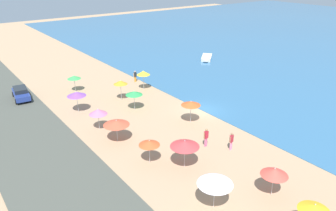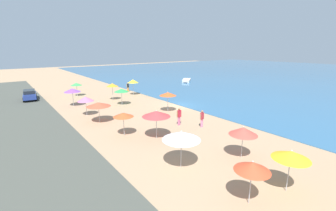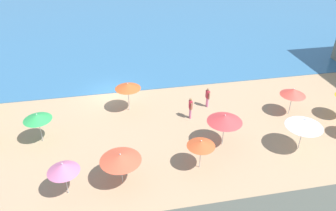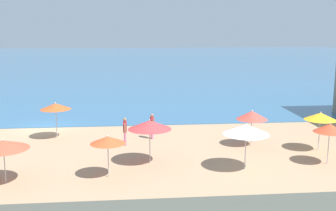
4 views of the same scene
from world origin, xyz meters
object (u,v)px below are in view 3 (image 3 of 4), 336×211
beach_umbrella_1 (305,123)px  beach_umbrella_6 (293,92)px  beach_umbrella_12 (128,86)px  bather_1 (208,96)px  beach_umbrella_5 (225,119)px  beach_umbrella_0 (201,143)px  beach_umbrella_10 (120,157)px  bather_2 (190,107)px  beach_umbrella_7 (37,117)px  beach_umbrella_2 (63,168)px

beach_umbrella_1 → beach_umbrella_6: beach_umbrella_1 is taller
beach_umbrella_12 → bather_1: beach_umbrella_12 is taller
beach_umbrella_5 → beach_umbrella_6: 7.20m
beach_umbrella_5 → beach_umbrella_0: bearing=-138.2°
bather_1 → beach_umbrella_10: bearing=-135.6°
beach_umbrella_5 → beach_umbrella_10: (-7.21, -2.34, -0.26)m
beach_umbrella_1 → beach_umbrella_6: (1.61, 4.30, -0.20)m
beach_umbrella_6 → bather_2: size_ratio=1.30×
beach_umbrella_5 → beach_umbrella_12: beach_umbrella_5 is taller
beach_umbrella_6 → beach_umbrella_7: 19.18m
beach_umbrella_2 → beach_umbrella_12: beach_umbrella_12 is taller
beach_umbrella_2 → bather_2: bearing=35.2°
beach_umbrella_2 → bather_1: size_ratio=1.34×
beach_umbrella_12 → beach_umbrella_0: bearing=-63.9°
beach_umbrella_2 → beach_umbrella_7: (-2.12, 5.50, 0.06)m
beach_umbrella_5 → beach_umbrella_12: (-6.04, 5.82, 0.02)m
beach_umbrella_5 → bather_1: size_ratio=1.45×
beach_umbrella_0 → beach_umbrella_7: beach_umbrella_7 is taller
beach_umbrella_7 → beach_umbrella_12: size_ratio=0.93×
beach_umbrella_2 → beach_umbrella_6: beach_umbrella_6 is taller
beach_umbrella_5 → beach_umbrella_6: size_ratio=1.07×
beach_umbrella_10 → beach_umbrella_6: bearing=20.4°
bather_2 → beach_umbrella_7: bearing=-175.5°
beach_umbrella_2 → beach_umbrella_10: (3.22, 0.31, -0.05)m
beach_umbrella_1 → beach_umbrella_10: bearing=-176.0°
beach_umbrella_1 → beach_umbrella_10: (-12.23, -0.85, -0.26)m
beach_umbrella_7 → beach_umbrella_1: bearing=-13.9°
beach_umbrella_12 → beach_umbrella_5: bearing=-43.9°
beach_umbrella_6 → beach_umbrella_7: size_ratio=1.01×
beach_umbrella_0 → beach_umbrella_2: beach_umbrella_2 is taller
beach_umbrella_6 → bather_1: beach_umbrella_6 is taller
beach_umbrella_7 → bather_2: beach_umbrella_7 is taller
beach_umbrella_6 → beach_umbrella_7: bearing=179.9°
beach_umbrella_2 → bather_2: size_ratio=1.29×
beach_umbrella_12 → bather_2: size_ratio=1.38×
beach_umbrella_6 → beach_umbrella_10: (-13.84, -5.15, -0.07)m
beach_umbrella_10 → beach_umbrella_12: (1.17, 8.17, 0.29)m
beach_umbrella_7 → bather_2: size_ratio=1.28×
beach_umbrella_0 → beach_umbrella_10: 5.01m
beach_umbrella_10 → beach_umbrella_7: bearing=135.8°
beach_umbrella_2 → beach_umbrella_5: beach_umbrella_5 is taller
beach_umbrella_5 → beach_umbrella_6: beach_umbrella_5 is taller
beach_umbrella_1 → bather_1: (-4.60, 6.62, -1.23)m
beach_umbrella_5 → beach_umbrella_10: size_ratio=1.02×
beach_umbrella_6 → beach_umbrella_0: bearing=-151.6°
beach_umbrella_7 → bather_2: (11.15, 0.88, -1.03)m
beach_umbrella_0 → beach_umbrella_7: (-10.34, 4.83, 0.10)m
beach_umbrella_2 → beach_umbrella_12: bearing=62.6°
bather_1 → beach_umbrella_0: bearing=-110.3°
beach_umbrella_0 → beach_umbrella_5: bearing=41.8°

